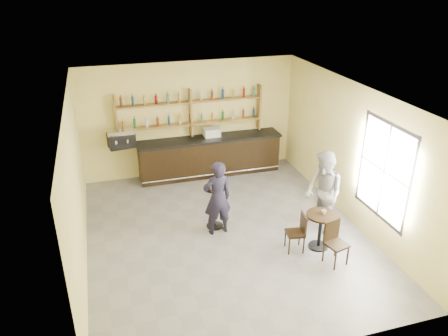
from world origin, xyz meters
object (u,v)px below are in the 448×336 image
object	(u,v)px
bar_counter	(210,156)
patron_second	(323,192)
pastry_case	(212,133)
chair_west	(295,233)
pedestal_table	(215,207)
cafe_table	(320,231)
espresso_machine	(121,138)
man_main	(217,198)
chair_south	(337,244)

from	to	relation	value
bar_counter	patron_second	xyz separation A→B (m)	(1.66, -3.57, 0.39)
pastry_case	chair_west	xyz separation A→B (m)	(0.68, -4.14, -0.82)
bar_counter	pedestal_table	distance (m)	2.85
cafe_table	patron_second	distance (m)	0.90
espresso_machine	chair_west	bearing A→B (deg)	-61.81
chair_west	patron_second	xyz separation A→B (m)	(0.90, 0.57, 0.52)
cafe_table	patron_second	bearing A→B (deg)	60.36
pastry_case	chair_west	size ratio (longest dim) A/B	0.54
cafe_table	chair_west	world-z (taller)	chair_west
bar_counter	man_main	size ratio (longest dim) A/B	2.35
espresso_machine	chair_west	world-z (taller)	espresso_machine
bar_counter	chair_south	world-z (taller)	bar_counter
man_main	patron_second	distance (m)	2.34
espresso_machine	pastry_case	xyz separation A→B (m)	(2.47, 0.00, -0.11)
man_main	chair_south	world-z (taller)	man_main
espresso_machine	man_main	bearing A→B (deg)	-68.62
cafe_table	pastry_case	bearing A→B (deg)	106.42
espresso_machine	man_main	size ratio (longest dim) A/B	0.39
espresso_machine	pastry_case	size ratio (longest dim) A/B	1.49
bar_counter	pedestal_table	bearing A→B (deg)	-102.50
pedestal_table	cafe_table	world-z (taller)	pedestal_table
pastry_case	cafe_table	xyz separation A→B (m)	(1.23, -4.19, -0.84)
bar_counter	chair_west	world-z (taller)	bar_counter
man_main	patron_second	xyz separation A→B (m)	(2.27, -0.54, 0.08)
espresso_machine	chair_south	bearing A→B (deg)	-61.02
pastry_case	man_main	bearing A→B (deg)	-103.20
chair_west	chair_south	bearing A→B (deg)	51.66
pedestal_table	patron_second	size ratio (longest dim) A/B	0.54
espresso_machine	chair_south	xyz separation A→B (m)	(3.75, -4.79, -0.90)
espresso_machine	cafe_table	bearing A→B (deg)	-57.63
cafe_table	patron_second	xyz separation A→B (m)	(0.35, 0.62, 0.54)
chair_south	patron_second	bearing A→B (deg)	61.57
man_main	cafe_table	xyz separation A→B (m)	(1.92, -1.16, -0.47)
espresso_machine	bar_counter	bearing A→B (deg)	-9.12
bar_counter	man_main	world-z (taller)	man_main
espresso_machine	pastry_case	bearing A→B (deg)	-9.12
man_main	cafe_table	world-z (taller)	man_main
cafe_table	pedestal_table	bearing A→B (deg)	143.70
pedestal_table	chair_west	xyz separation A→B (m)	(1.37, -1.36, -0.09)
patron_second	espresso_machine	bearing A→B (deg)	-134.79
patron_second	bar_counter	bearing A→B (deg)	-158.56
espresso_machine	pedestal_table	bearing A→B (deg)	-66.41
man_main	patron_second	size ratio (longest dim) A/B	0.92
espresso_machine	pedestal_table	world-z (taller)	espresso_machine
espresso_machine	chair_south	distance (m)	6.15
chair_south	patron_second	xyz separation A→B (m)	(0.30, 1.22, 0.49)
cafe_table	espresso_machine	bearing A→B (deg)	131.48
chair_south	cafe_table	bearing A→B (deg)	80.27
espresso_machine	pastry_case	world-z (taller)	espresso_machine
bar_counter	espresso_machine	world-z (taller)	espresso_machine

